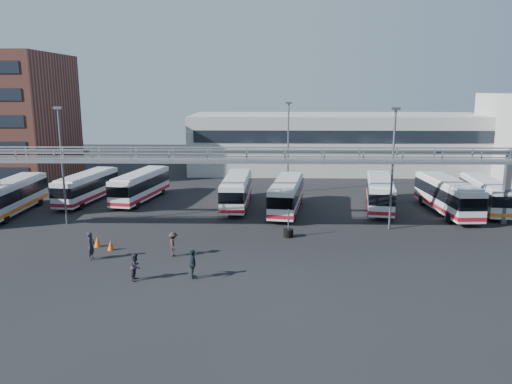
{
  "coord_description": "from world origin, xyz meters",
  "views": [
    {
      "loc": [
        1.53,
        -34.02,
        11.8
      ],
      "look_at": [
        0.7,
        6.0,
        3.37
      ],
      "focal_mm": 35.0,
      "sensor_mm": 36.0,
      "label": 1
    }
  ],
  "objects_px": {
    "bus_5": "(287,194)",
    "pedestrian_c": "(173,244)",
    "light_pole_left": "(62,159)",
    "bus_7": "(380,192)",
    "bus_4": "(237,190)",
    "pedestrian_a": "(91,246)",
    "pedestrian_d": "(193,264)",
    "bus_2": "(141,185)",
    "cone_left": "(97,242)",
    "tire_stack": "(288,232)",
    "cone_right": "(111,245)",
    "bus_8": "(447,195)",
    "bus_9": "(486,194)",
    "light_pole_mid": "(393,162)",
    "light_pole_back": "(288,142)",
    "bus_1": "(87,186)",
    "pedestrian_b": "(136,267)",
    "bus_0": "(11,196)"
  },
  "relations": [
    {
      "from": "bus_8",
      "to": "bus_9",
      "type": "xyz_separation_m",
      "value": [
        4.17,
        1.27,
        -0.13
      ]
    },
    {
      "from": "bus_5",
      "to": "bus_4",
      "type": "bearing_deg",
      "value": 165.93
    },
    {
      "from": "cone_right",
      "to": "tire_stack",
      "type": "xyz_separation_m",
      "value": [
        13.27,
        3.57,
        0.02
      ]
    },
    {
      "from": "bus_4",
      "to": "cone_left",
      "type": "distance_m",
      "value": 16.4
    },
    {
      "from": "light_pole_left",
      "to": "light_pole_mid",
      "type": "relative_size",
      "value": 1.0
    },
    {
      "from": "bus_4",
      "to": "pedestrian_a",
      "type": "relative_size",
      "value": 5.25
    },
    {
      "from": "bus_5",
      "to": "bus_1",
      "type": "bearing_deg",
      "value": 178.3
    },
    {
      "from": "bus_5",
      "to": "pedestrian_a",
      "type": "relative_size",
      "value": 5.36
    },
    {
      "from": "bus_7",
      "to": "bus_9",
      "type": "relative_size",
      "value": 1.03
    },
    {
      "from": "light_pole_back",
      "to": "pedestrian_c",
      "type": "bearing_deg",
      "value": -112.05
    },
    {
      "from": "cone_left",
      "to": "tire_stack",
      "type": "bearing_deg",
      "value": 10.9
    },
    {
      "from": "light_pole_mid",
      "to": "bus_7",
      "type": "height_order",
      "value": "light_pole_mid"
    },
    {
      "from": "light_pole_mid",
      "to": "cone_left",
      "type": "bearing_deg",
      "value": -167.13
    },
    {
      "from": "cone_left",
      "to": "bus_4",
      "type": "bearing_deg",
      "value": 53.41
    },
    {
      "from": "bus_9",
      "to": "pedestrian_a",
      "type": "distance_m",
      "value": 36.66
    },
    {
      "from": "bus_5",
      "to": "cone_right",
      "type": "xyz_separation_m",
      "value": [
        -13.44,
        -11.83,
        -1.37
      ]
    },
    {
      "from": "bus_8",
      "to": "light_pole_back",
      "type": "bearing_deg",
      "value": 143.91
    },
    {
      "from": "bus_2",
      "to": "pedestrian_b",
      "type": "relative_size",
      "value": 6.0
    },
    {
      "from": "bus_2",
      "to": "bus_8",
      "type": "xyz_separation_m",
      "value": [
        30.37,
        -4.64,
        0.11
      ]
    },
    {
      "from": "light_pole_mid",
      "to": "tire_stack",
      "type": "height_order",
      "value": "light_pole_mid"
    },
    {
      "from": "pedestrian_c",
      "to": "light_pole_mid",
      "type": "bearing_deg",
      "value": -81.38
    },
    {
      "from": "bus_9",
      "to": "pedestrian_c",
      "type": "bearing_deg",
      "value": -148.01
    },
    {
      "from": "bus_9",
      "to": "cone_left",
      "type": "xyz_separation_m",
      "value": [
        -34.05,
        -12.02,
        -1.28
      ]
    },
    {
      "from": "light_pole_mid",
      "to": "bus_0",
      "type": "bearing_deg",
      "value": 172.9
    },
    {
      "from": "bus_9",
      "to": "tire_stack",
      "type": "relative_size",
      "value": 4.46
    },
    {
      "from": "light_pole_back",
      "to": "pedestrian_b",
      "type": "relative_size",
      "value": 5.86
    },
    {
      "from": "bus_1",
      "to": "bus_8",
      "type": "relative_size",
      "value": 0.94
    },
    {
      "from": "bus_1",
      "to": "bus_2",
      "type": "relative_size",
      "value": 0.98
    },
    {
      "from": "pedestrian_c",
      "to": "cone_right",
      "type": "relative_size",
      "value": 2.4
    },
    {
      "from": "pedestrian_a",
      "to": "tire_stack",
      "type": "distance_m",
      "value": 15.07
    },
    {
      "from": "pedestrian_a",
      "to": "pedestrian_d",
      "type": "xyz_separation_m",
      "value": [
        7.6,
        -3.4,
        -0.05
      ]
    },
    {
      "from": "light_pole_back",
      "to": "bus_4",
      "type": "height_order",
      "value": "light_pole_back"
    },
    {
      "from": "light_pole_left",
      "to": "bus_7",
      "type": "xyz_separation_m",
      "value": [
        28.73,
        6.17,
        -4.0
      ]
    },
    {
      "from": "bus_0",
      "to": "pedestrian_a",
      "type": "height_order",
      "value": "bus_0"
    },
    {
      "from": "light_pole_back",
      "to": "cone_right",
      "type": "bearing_deg",
      "value": -123.49
    },
    {
      "from": "bus_8",
      "to": "cone_right",
      "type": "relative_size",
      "value": 14.84
    },
    {
      "from": "bus_5",
      "to": "pedestrian_a",
      "type": "bearing_deg",
      "value": -126.95
    },
    {
      "from": "bus_2",
      "to": "bus_7",
      "type": "relative_size",
      "value": 0.99
    },
    {
      "from": "bus_7",
      "to": "bus_0",
      "type": "bearing_deg",
      "value": -165.17
    },
    {
      "from": "light_pole_mid",
      "to": "pedestrian_d",
      "type": "relative_size",
      "value": 5.42
    },
    {
      "from": "bus_7",
      "to": "cone_right",
      "type": "bearing_deg",
      "value": -139.55
    },
    {
      "from": "bus_7",
      "to": "pedestrian_a",
      "type": "height_order",
      "value": "bus_7"
    },
    {
      "from": "light_pole_left",
      "to": "bus_1",
      "type": "distance_m",
      "value": 9.53
    },
    {
      "from": "pedestrian_c",
      "to": "cone_left",
      "type": "height_order",
      "value": "pedestrian_c"
    },
    {
      "from": "bus_5",
      "to": "pedestrian_c",
      "type": "height_order",
      "value": "bus_5"
    },
    {
      "from": "bus_4",
      "to": "pedestrian_d",
      "type": "xyz_separation_m",
      "value": [
        -1.62,
        -19.31,
        -0.79
      ]
    },
    {
      "from": "bus_7",
      "to": "bus_2",
      "type": "bearing_deg",
      "value": -176.68
    },
    {
      "from": "light_pole_mid",
      "to": "bus_4",
      "type": "height_order",
      "value": "light_pole_mid"
    },
    {
      "from": "light_pole_back",
      "to": "cone_left",
      "type": "distance_m",
      "value": 25.9
    },
    {
      "from": "bus_9",
      "to": "bus_7",
      "type": "bearing_deg",
      "value": -177.18
    }
  ]
}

